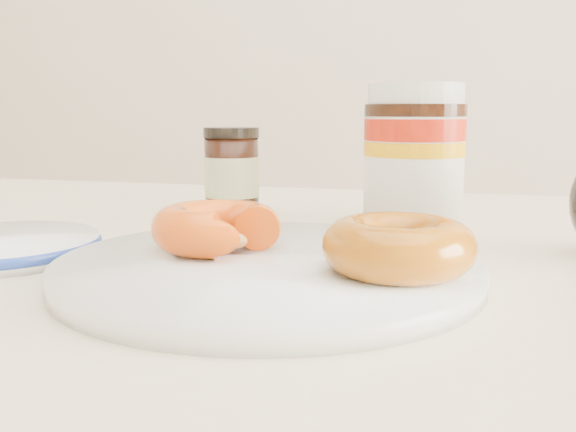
% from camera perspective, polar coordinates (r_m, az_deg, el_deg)
% --- Properties ---
extents(dining_table, '(1.40, 0.90, 0.75)m').
position_cam_1_polar(dining_table, '(0.50, 8.84, -13.67)').
color(dining_table, beige).
rests_on(dining_table, ground).
extents(plate, '(0.28, 0.28, 0.01)m').
position_cam_1_polar(plate, '(0.43, -1.74, -4.61)').
color(plate, white).
rests_on(plate, dining_table).
extents(donut_bitten, '(0.11, 0.11, 0.03)m').
position_cam_1_polar(donut_bitten, '(0.46, -6.37, -1.01)').
color(donut_bitten, '#E2540C').
rests_on(donut_bitten, plate).
extents(donut_whole, '(0.11, 0.11, 0.03)m').
position_cam_1_polar(donut_whole, '(0.40, 9.79, -2.66)').
color(donut_whole, '#A5540A').
rests_on(donut_whole, plate).
extents(nutella_jar, '(0.10, 0.10, 0.14)m').
position_cam_1_polar(nutella_jar, '(0.64, 11.13, 5.79)').
color(nutella_jar, white).
rests_on(nutella_jar, dining_table).
extents(dark_jar, '(0.06, 0.06, 0.09)m').
position_cam_1_polar(dark_jar, '(0.69, -5.02, 3.82)').
color(dark_jar, black).
rests_on(dark_jar, dining_table).
extents(blue_rim_saucer, '(0.15, 0.15, 0.02)m').
position_cam_1_polar(blue_rim_saucer, '(0.55, -24.12, -2.41)').
color(blue_rim_saucer, white).
rests_on(blue_rim_saucer, dining_table).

